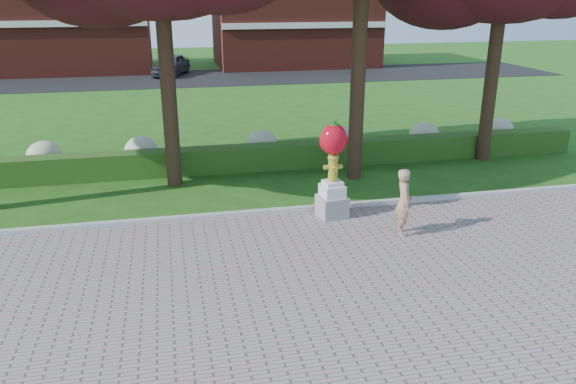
% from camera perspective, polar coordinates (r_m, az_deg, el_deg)
% --- Properties ---
extents(ground, '(100.00, 100.00, 0.00)m').
position_cam_1_polar(ground, '(11.93, -0.93, -7.72)').
color(ground, '#215214').
rests_on(ground, ground).
extents(curb, '(40.00, 0.18, 0.15)m').
position_cam_1_polar(curb, '(14.59, -3.25, -2.13)').
color(curb, '#ADADA5').
rests_on(curb, ground).
extents(lawn_hedge, '(24.00, 0.70, 0.80)m').
position_cam_1_polar(lawn_hedge, '(18.24, -5.27, 3.41)').
color(lawn_hedge, '#1E3F12').
rests_on(lawn_hedge, ground).
extents(hydrangea_row, '(20.10, 1.10, 0.99)m').
position_cam_1_polar(hydrangea_row, '(19.22, -3.96, 4.76)').
color(hydrangea_row, '#B0B187').
rests_on(hydrangea_row, ground).
extents(street, '(50.00, 8.00, 0.02)m').
position_cam_1_polar(street, '(38.83, -9.23, 11.36)').
color(street, black).
rests_on(street, ground).
extents(building_left, '(14.00, 8.00, 7.00)m').
position_cam_1_polar(building_left, '(45.14, -23.24, 15.68)').
color(building_left, maroon).
rests_on(building_left, ground).
extents(building_right, '(12.00, 8.00, 6.40)m').
position_cam_1_polar(building_right, '(45.57, 0.58, 16.84)').
color(building_right, maroon).
rests_on(building_right, ground).
extents(hydrant_sculpture, '(0.77, 0.77, 2.49)m').
position_cam_1_polar(hydrant_sculpture, '(14.06, 4.59, 2.53)').
color(hydrant_sculpture, gray).
rests_on(hydrant_sculpture, walkway).
extents(woman, '(0.50, 0.66, 1.62)m').
position_cam_1_polar(woman, '(13.39, 11.66, -1.02)').
color(woman, tan).
rests_on(woman, walkway).
extents(parked_car, '(3.04, 4.52, 1.43)m').
position_cam_1_polar(parked_car, '(40.35, -11.81, 12.55)').
color(parked_car, '#3E4246').
rests_on(parked_car, street).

